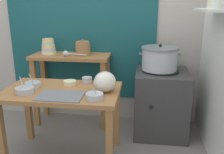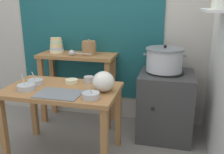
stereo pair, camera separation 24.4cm
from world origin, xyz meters
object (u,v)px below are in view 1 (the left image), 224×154
back_shelf_table (71,72)px  ladle (67,54)px  prep_bowl_2 (70,82)px  prep_bowl_4 (25,90)px  prep_table (62,101)px  prep_bowl_1 (33,84)px  serving_tray (60,96)px  stove_block (161,103)px  steamer_pot (160,58)px  clay_pot (83,48)px  plastic_bag (105,82)px  bowl_stack_enamel (48,47)px  prep_bowl_3 (87,80)px  prep_bowl_0 (95,96)px

back_shelf_table → ladle: ladle is taller
prep_bowl_2 → back_shelf_table: bearing=105.3°
ladle → prep_bowl_4: 0.82m
prep_table → prep_bowl_1: 0.34m
ladle → serving_tray: 0.87m
back_shelf_table → stove_block: bearing=-6.7°
back_shelf_table → steamer_pot: steamer_pot is taller
clay_pot → ladle: bearing=-149.0°
ladle → plastic_bag: (0.56, -0.65, -0.12)m
prep_table → clay_pot: clay_pot is taller
back_shelf_table → prep_bowl_1: 0.74m
bowl_stack_enamel → prep_bowl_3: size_ratio=1.84×
clay_pot → prep_bowl_1: (-0.34, -0.71, -0.24)m
bowl_stack_enamel → prep_bowl_4: (0.12, -0.92, -0.23)m
back_shelf_table → prep_bowl_3: size_ratio=9.36×
prep_table → steamer_pot: (0.94, 0.65, 0.30)m
ladle → back_shelf_table: bearing=82.5°
steamer_pot → prep_bowl_1: steamer_pot is taller
serving_tray → prep_bowl_4: bearing=173.6°
clay_pot → ladle: (-0.17, -0.10, -0.05)m
serving_tray → prep_bowl_4: size_ratio=2.37×
stove_block → prep_bowl_3: 0.95m
ladle → prep_bowl_2: size_ratio=2.33×
ladle → prep_bowl_4: ladle is taller
prep_table → bowl_stack_enamel: bearing=117.7°
steamer_pot → prep_bowl_3: steamer_pot is taller
back_shelf_table → serving_tray: bearing=-79.3°
plastic_bag → prep_bowl_0: bearing=-106.0°
stove_block → prep_bowl_0: size_ratio=5.08×
prep_table → plastic_bag: size_ratio=5.22×
prep_bowl_4 → plastic_bag: bearing=10.8°
bowl_stack_enamel → steamer_pot: bearing=-6.1°
ladle → prep_bowl_3: ladle is taller
back_shelf_table → clay_pot: clay_pot is taller
clay_pot → prep_bowl_3: (0.16, -0.52, -0.23)m
bowl_stack_enamel → plastic_bag: (0.83, -0.79, -0.17)m
bowl_stack_enamel → prep_bowl_1: 0.79m
steamer_pot → plastic_bag: bearing=-129.3°
prep_bowl_0 → prep_bowl_1: prep_bowl_1 is taller
bowl_stack_enamel → prep_bowl_0: (0.78, -0.99, -0.24)m
ladle → plastic_bag: ladle is taller
steamer_pot → ladle: (-1.08, 0.01, 0.02)m
bowl_stack_enamel → ladle: bearing=-26.9°
stove_block → clay_pot: bearing=172.2°
clay_pot → prep_bowl_4: (-0.33, -0.89, -0.23)m
prep_table → prep_bowl_3: size_ratio=10.72×
bowl_stack_enamel → prep_bowl_2: 0.81m
bowl_stack_enamel → prep_bowl_2: size_ratio=1.47×
prep_bowl_3 → bowl_stack_enamel: bearing=137.8°
prep_bowl_4 → steamer_pot: bearing=32.0°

